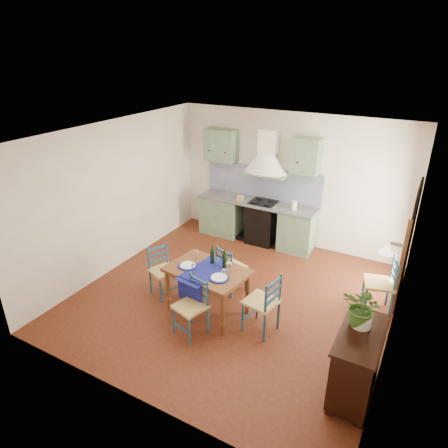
% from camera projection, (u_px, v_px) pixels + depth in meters
% --- Properties ---
extents(floor, '(5.00, 5.00, 0.00)m').
position_uv_depth(floor, '(234.00, 297.00, 6.92)').
color(floor, '#44190E').
rests_on(floor, ground).
extents(back_wall, '(5.00, 0.96, 2.80)m').
position_uv_depth(back_wall, '(265.00, 195.00, 8.51)').
color(back_wall, white).
rests_on(back_wall, ground).
extents(right_wall, '(0.26, 5.00, 2.80)m').
position_uv_depth(right_wall, '(405.00, 256.00, 5.49)').
color(right_wall, white).
rests_on(right_wall, ground).
extents(left_wall, '(0.04, 5.00, 2.80)m').
position_uv_depth(left_wall, '(116.00, 197.00, 7.44)').
color(left_wall, white).
rests_on(left_wall, ground).
extents(ceiling, '(5.00, 5.00, 0.01)m').
position_uv_depth(ceiling, '(236.00, 135.00, 5.76)').
color(ceiling, white).
rests_on(ceiling, back_wall).
extents(dining_table, '(1.33, 1.02, 1.10)m').
position_uv_depth(dining_table, '(207.00, 275.00, 6.26)').
color(dining_table, brown).
rests_on(dining_table, ground).
extents(chair_near, '(0.52, 0.52, 0.91)m').
position_uv_depth(chair_near, '(192.00, 306.00, 5.89)').
color(chair_near, navy).
rests_on(chair_near, ground).
extents(chair_far, '(0.52, 0.52, 0.89)m').
position_uv_depth(chair_far, '(230.00, 268.00, 6.90)').
color(chair_far, navy).
rests_on(chair_far, ground).
extents(chair_left, '(0.55, 0.55, 0.89)m').
position_uv_depth(chair_left, '(163.00, 270.00, 6.83)').
color(chair_left, navy).
rests_on(chair_left, ground).
extents(chair_right, '(0.52, 0.52, 0.97)m').
position_uv_depth(chair_right, '(263.00, 303.00, 5.90)').
color(chair_right, navy).
rests_on(chair_right, ground).
extents(chair_spare, '(0.56, 0.56, 0.97)m').
position_uv_depth(chair_spare, '(381.00, 284.00, 6.37)').
color(chair_spare, navy).
rests_on(chair_spare, ground).
extents(sideboard, '(0.50, 1.05, 0.94)m').
position_uv_depth(sideboard, '(357.00, 362.00, 4.81)').
color(sideboard, black).
rests_on(sideboard, ground).
extents(potted_plant, '(0.56, 0.52, 0.51)m').
position_uv_depth(potted_plant, '(363.00, 308.00, 4.66)').
color(potted_plant, '#3D6824').
rests_on(potted_plant, sideboard).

